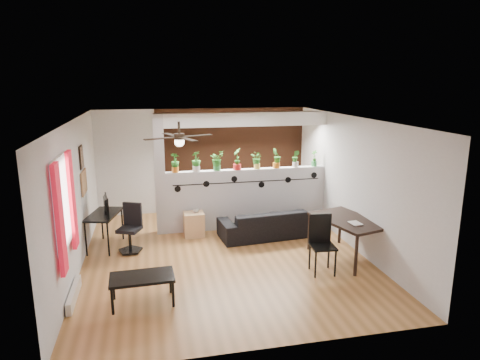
% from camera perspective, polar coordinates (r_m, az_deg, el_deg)
% --- Properties ---
extents(room_shell, '(6.30, 7.10, 2.90)m').
position_cam_1_polar(room_shell, '(7.92, -2.24, -1.30)').
color(room_shell, '#925F2F').
rests_on(room_shell, ground).
extents(partition_wall, '(3.60, 0.18, 1.35)m').
position_cam_1_polar(partition_wall, '(9.66, 0.93, -2.46)').
color(partition_wall, '#BCBCC1').
rests_on(partition_wall, ground).
extents(ceiling_header, '(3.60, 0.18, 0.30)m').
position_cam_1_polar(ceiling_header, '(9.33, 0.97, 8.09)').
color(ceiling_header, white).
rests_on(ceiling_header, room_shell).
extents(pier_column, '(0.22, 0.20, 2.60)m').
position_cam_1_polar(pier_column, '(9.27, -10.63, 0.63)').
color(pier_column, '#BCBCC1').
rests_on(pier_column, ground).
extents(brick_panel, '(3.90, 0.05, 2.60)m').
position_cam_1_polar(brick_panel, '(10.92, -0.80, 2.74)').
color(brick_panel, '#A3522F').
rests_on(brick_panel, ground).
extents(vine_decal, '(3.31, 0.01, 0.30)m').
position_cam_1_polar(vine_decal, '(9.46, 1.07, -0.25)').
color(vine_decal, black).
rests_on(vine_decal, partition_wall).
extents(window_assembly, '(0.09, 1.30, 1.55)m').
position_cam_1_polar(window_assembly, '(6.72, -22.42, -3.13)').
color(window_assembly, white).
rests_on(window_assembly, room_shell).
extents(baseboard_heater, '(0.08, 1.00, 0.18)m').
position_cam_1_polar(baseboard_heater, '(7.22, -21.28, -14.01)').
color(baseboard_heater, silver).
rests_on(baseboard_heater, ground).
extents(corkboard, '(0.03, 0.60, 0.45)m').
position_cam_1_polar(corkboard, '(8.81, -20.09, -0.27)').
color(corkboard, '#946B47').
rests_on(corkboard, room_shell).
extents(framed_art, '(0.03, 0.34, 0.44)m').
position_cam_1_polar(framed_art, '(8.67, -20.41, 2.86)').
color(framed_art, '#8C7259').
rests_on(framed_art, room_shell).
extents(ceiling_fan, '(1.19, 1.19, 0.43)m').
position_cam_1_polar(ceiling_fan, '(7.34, -8.10, 5.49)').
color(ceiling_fan, black).
rests_on(ceiling_fan, room_shell).
extents(potted_plant_0, '(0.26, 0.23, 0.42)m').
position_cam_1_polar(potted_plant_0, '(9.23, -8.65, 2.38)').
color(potted_plant_0, '#C86A17').
rests_on(potted_plant_0, partition_wall).
extents(potted_plant_1, '(0.29, 0.28, 0.44)m').
position_cam_1_polar(potted_plant_1, '(9.26, -5.87, 2.57)').
color(potted_plant_1, silver).
rests_on(potted_plant_1, partition_wall).
extents(potted_plant_2, '(0.29, 0.28, 0.44)m').
position_cam_1_polar(potted_plant_2, '(9.32, -3.11, 2.68)').
color(potted_plant_2, '#30843C').
rests_on(potted_plant_2, partition_wall).
extents(potted_plant_3, '(0.20, 0.25, 0.48)m').
position_cam_1_polar(potted_plant_3, '(9.40, -0.39, 2.90)').
color(potted_plant_3, red).
rests_on(potted_plant_3, partition_wall).
extents(potted_plant_4, '(0.25, 0.25, 0.39)m').
position_cam_1_polar(potted_plant_4, '(9.51, 2.28, 2.75)').
color(potted_plant_4, '#E6C751').
rests_on(potted_plant_4, partition_wall).
extents(potted_plant_5, '(0.26, 0.23, 0.44)m').
position_cam_1_polar(potted_plant_5, '(9.62, 4.89, 2.99)').
color(potted_plant_5, orange).
rests_on(potted_plant_5, partition_wall).
extents(potted_plant_6, '(0.24, 0.23, 0.39)m').
position_cam_1_polar(potted_plant_6, '(9.77, 7.42, 2.92)').
color(potted_plant_6, silver).
rests_on(potted_plant_6, partition_wall).
extents(potted_plant_7, '(0.20, 0.22, 0.37)m').
position_cam_1_polar(potted_plant_7, '(9.93, 9.88, 2.96)').
color(potted_plant_7, '#359249').
rests_on(potted_plant_7, partition_wall).
extents(sofa, '(2.00, 0.94, 0.57)m').
position_cam_1_polar(sofa, '(9.21, 3.64, -5.81)').
color(sofa, black).
rests_on(sofa, ground).
extents(cube_shelf, '(0.43, 0.38, 0.52)m').
position_cam_1_polar(cube_shelf, '(9.26, -6.16, -5.91)').
color(cube_shelf, tan).
rests_on(cube_shelf, ground).
extents(cup, '(0.14, 0.14, 0.09)m').
position_cam_1_polar(cup, '(9.17, -5.89, -4.08)').
color(cup, gray).
rests_on(cup, cube_shelf).
extents(computer_desk, '(0.73, 1.07, 0.71)m').
position_cam_1_polar(computer_desk, '(8.91, -17.69, -4.70)').
color(computer_desk, black).
rests_on(computer_desk, ground).
extents(monitor, '(0.32, 0.10, 0.18)m').
position_cam_1_polar(monitor, '(9.01, -17.68, -3.46)').
color(monitor, black).
rests_on(monitor, computer_desk).
extents(office_chair, '(0.52, 0.52, 0.94)m').
position_cam_1_polar(office_chair, '(8.64, -14.36, -6.62)').
color(office_chair, black).
rests_on(office_chair, ground).
extents(dining_table, '(1.20, 1.58, 0.77)m').
position_cam_1_polar(dining_table, '(8.23, 14.23, -5.59)').
color(dining_table, black).
rests_on(dining_table, ground).
extents(book, '(0.20, 0.26, 0.02)m').
position_cam_1_polar(book, '(7.91, 14.57, -5.68)').
color(book, gray).
rests_on(book, dining_table).
extents(folding_chair, '(0.44, 0.44, 1.02)m').
position_cam_1_polar(folding_chair, '(7.61, 10.80, -7.65)').
color(folding_chair, black).
rests_on(folding_chair, ground).
extents(coffee_table, '(0.96, 0.56, 0.44)m').
position_cam_1_polar(coffee_table, '(6.69, -12.92, -12.74)').
color(coffee_table, black).
rests_on(coffee_table, ground).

